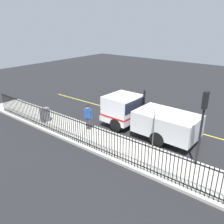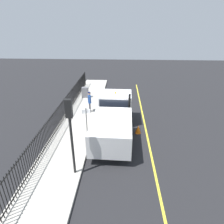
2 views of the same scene
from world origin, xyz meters
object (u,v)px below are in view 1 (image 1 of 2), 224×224
(worker_standing, at_px, (88,114))
(street_sign, at_px, (154,124))
(traffic_light_near, at_px, (203,114))
(utility_cabinet, at_px, (45,115))
(work_truck, at_px, (142,115))
(traffic_cone, at_px, (155,121))

(worker_standing, xyz_separation_m, street_sign, (-0.59, 4.65, 0.38))
(traffic_light_near, xyz_separation_m, street_sign, (-0.21, -2.68, -1.33))
(street_sign, bearing_deg, worker_standing, -82.80)
(street_sign, bearing_deg, utility_cabinet, -78.84)
(work_truck, bearing_deg, street_sign, -131.15)
(traffic_cone, bearing_deg, street_sign, 26.14)
(worker_standing, relative_size, utility_cabinet, 1.72)
(work_truck, relative_size, traffic_cone, 11.61)
(utility_cabinet, relative_size, traffic_cone, 1.80)
(work_truck, distance_m, traffic_cone, 1.96)
(street_sign, bearing_deg, work_truck, -132.73)
(traffic_cone, height_order, street_sign, street_sign)
(street_sign, bearing_deg, traffic_cone, -153.86)
(worker_standing, distance_m, traffic_light_near, 7.54)
(worker_standing, height_order, traffic_cone, worker_standing)
(work_truck, distance_m, street_sign, 2.33)
(traffic_light_near, height_order, street_sign, traffic_light_near)
(traffic_cone, bearing_deg, work_truck, -3.06)
(work_truck, height_order, traffic_light_near, traffic_light_near)
(traffic_light_near, distance_m, traffic_cone, 6.11)
(traffic_cone, xyz_separation_m, street_sign, (3.26, 1.60, 1.34))
(worker_standing, distance_m, street_sign, 4.71)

